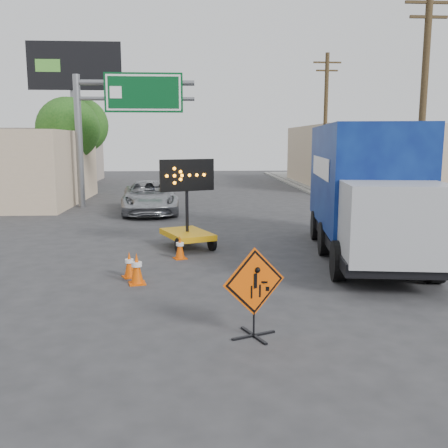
{
  "coord_description": "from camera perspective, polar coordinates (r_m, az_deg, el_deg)",
  "views": [
    {
      "loc": [
        -0.56,
        -8.59,
        3.46
      ],
      "look_at": [
        0.16,
        3.52,
        1.43
      ],
      "focal_mm": 40.0,
      "sensor_mm": 36.0,
      "label": 1
    }
  ],
  "objects": [
    {
      "name": "cone_c",
      "position": [
        14.83,
        -5.06,
        -2.66
      ],
      "size": [
        0.46,
        0.46,
        0.7
      ],
      "rotation": [
        0.0,
        0.0,
        0.37
      ],
      "color": "#DB4C04",
      "rests_on": "ground"
    },
    {
      "name": "utility_pole_far",
      "position": [
        33.72,
        11.51,
        11.38
      ],
      "size": [
        1.8,
        0.26,
        9.0
      ],
      "color": "#4B3A20",
      "rests_on": "ground"
    },
    {
      "name": "pickup_truck",
      "position": [
        24.44,
        -8.48,
        3.06
      ],
      "size": [
        3.06,
        5.77,
        1.54
      ],
      "primitive_type": "imported",
      "rotation": [
        0.0,
        0.0,
        0.09
      ],
      "color": "#9FA1A6",
      "rests_on": "ground"
    },
    {
      "name": "box_truck",
      "position": [
        15.5,
        15.79,
        2.91
      ],
      "size": [
        3.55,
        8.56,
        3.93
      ],
      "rotation": [
        0.0,
        0.0,
        -0.14
      ],
      "color": "black",
      "rests_on": "ground"
    },
    {
      "name": "building_right_far",
      "position": [
        40.92,
        16.06,
        7.49
      ],
      "size": [
        10.0,
        14.0,
        4.6
      ],
      "primitive_type": "cube",
      "color": "tan",
      "rests_on": "ground"
    },
    {
      "name": "construction_sign",
      "position": [
        8.88,
        3.46,
        -7.55
      ],
      "size": [
        1.14,
        0.82,
        1.63
      ],
      "rotation": [
        0.0,
        0.0,
        0.4
      ],
      "color": "black",
      "rests_on": "ground"
    },
    {
      "name": "storefront_left_far",
      "position": [
        44.99,
        -22.34,
        7.17
      ],
      "size": [
        12.0,
        10.0,
        4.4
      ],
      "primitive_type": "cube",
      "color": "#A6978A",
      "rests_on": "ground"
    },
    {
      "name": "cone_b",
      "position": [
        13.03,
        -10.76,
        -4.55
      ],
      "size": [
        0.45,
        0.45,
        0.68
      ],
      "rotation": [
        0.0,
        0.0,
        0.42
      ],
      "color": "#DB4C04",
      "rests_on": "ground"
    },
    {
      "name": "arrow_board",
      "position": [
        16.24,
        -4.23,
        -0.51
      ],
      "size": [
        1.9,
        2.34,
        2.89
      ],
      "rotation": [
        0.0,
        0.0,
        0.4
      ],
      "color": "#CA8C0B",
      "rests_on": "ground"
    },
    {
      "name": "ground",
      "position": [
        9.28,
        0.31,
        -12.41
      ],
      "size": [
        100.0,
        100.0,
        0.0
      ],
      "primitive_type": "plane",
      "color": "#2D2D30",
      "rests_on": "ground"
    },
    {
      "name": "utility_pole_near",
      "position": [
        20.51,
        21.78,
        12.25
      ],
      "size": [
        1.8,
        0.26,
        9.0
      ],
      "color": "#4B3A20",
      "rests_on": "ground"
    },
    {
      "name": "sidewalk_right",
      "position": [
        25.87,
        19.5,
        1.42
      ],
      "size": [
        4.0,
        60.0,
        0.15
      ],
      "primitive_type": "cube",
      "color": "gray",
      "rests_on": "ground"
    },
    {
      "name": "curb_right",
      "position": [
        25.07,
        14.64,
        1.38
      ],
      "size": [
        0.4,
        60.0,
        0.12
      ],
      "primitive_type": "cube",
      "color": "gray",
      "rests_on": "ground"
    },
    {
      "name": "highway_gantry",
      "position": [
        26.88,
        -12.01,
        12.72
      ],
      "size": [
        6.18,
        0.38,
        6.9
      ],
      "color": "slate",
      "rests_on": "ground"
    },
    {
      "name": "billboard",
      "position": [
        35.54,
        -16.68,
        15.39
      ],
      "size": [
        6.1,
        0.54,
        9.85
      ],
      "color": "slate",
      "rests_on": "ground"
    },
    {
      "name": "tree_left_far",
      "position": [
        39.52,
        -16.05,
        10.77
      ],
      "size": [
        4.1,
        4.1,
        6.66
      ],
      "color": "#4B3A20",
      "rests_on": "ground"
    },
    {
      "name": "cone_a",
      "position": [
        12.38,
        -9.94,
        -5.02
      ],
      "size": [
        0.47,
        0.47,
        0.78
      ],
      "rotation": [
        0.0,
        0.0,
        0.22
      ],
      "color": "#DB4C04",
      "rests_on": "ground"
    },
    {
      "name": "tree_left_near",
      "position": [
        31.49,
        -17.39,
        10.34
      ],
      "size": [
        3.71,
        3.71,
        6.03
      ],
      "color": "#4B3A20",
      "rests_on": "ground"
    }
  ]
}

